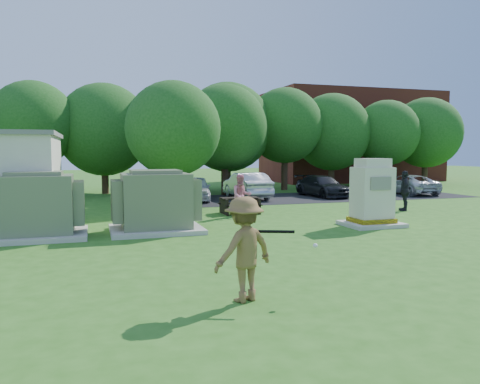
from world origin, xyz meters
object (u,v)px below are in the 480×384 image
object	(u,v)px
transformer_right	(156,203)
person_walking_right	(405,191)
picnic_table	(240,203)
batter	(244,249)
car_silver_a	(247,185)
car_white	(196,188)
person_at_picnic	(241,196)
car_dark	(323,186)
transformer_left	(36,207)
generator_cabinet	(372,197)
car_silver_b	(408,184)

from	to	relation	value
transformer_right	person_walking_right	xyz separation A→B (m)	(11.45, 2.11, -0.06)
transformer_right	picnic_table	world-z (taller)	transformer_right
picnic_table	batter	size ratio (longest dim) A/B	0.87
transformer_right	car_silver_a	size ratio (longest dim) A/B	0.67
batter	car_white	bearing A→B (deg)	-120.17
batter	person_at_picnic	world-z (taller)	batter
batter	person_walking_right	bearing A→B (deg)	-158.35
transformer_right	car_dark	world-z (taller)	transformer_right
transformer_left	picnic_table	size ratio (longest dim) A/B	1.83
batter	person_walking_right	world-z (taller)	batter
car_dark	batter	bearing A→B (deg)	-126.73
transformer_right	car_white	distance (m)	9.90
batter	transformer_right	bearing A→B (deg)	-106.80
car_white	transformer_right	bearing A→B (deg)	-97.20
person_walking_right	batter	bearing A→B (deg)	-21.27
picnic_table	car_white	bearing A→B (deg)	96.50
generator_cabinet	car_dark	xyz separation A→B (m)	(3.48, 10.39, -0.45)
picnic_table	transformer_right	bearing A→B (deg)	-139.47
generator_cabinet	car_silver_a	world-z (taller)	generator_cabinet
person_walking_right	car_silver_a	bearing A→B (deg)	-119.46
car_dark	car_silver_b	size ratio (longest dim) A/B	0.97
person_walking_right	car_dark	world-z (taller)	person_walking_right
picnic_table	car_dark	distance (m)	9.06
generator_cabinet	picnic_table	bearing A→B (deg)	127.16
transformer_left	transformer_right	size ratio (longest dim) A/B	1.00
batter	car_white	world-z (taller)	batter
person_at_picnic	car_silver_b	size ratio (longest dim) A/B	0.40
car_silver_a	car_dark	distance (m)	4.66
transformer_left	picnic_table	bearing A→B (deg)	24.09
car_white	person_at_picnic	bearing A→B (deg)	-73.55
generator_cabinet	car_white	xyz separation A→B (m)	(-4.18, 10.48, -0.40)
transformer_left	car_dark	distance (m)	17.40
generator_cabinet	transformer_left	bearing A→B (deg)	174.05
picnic_table	generator_cabinet	bearing A→B (deg)	-52.84
transformer_right	person_at_picnic	size ratio (longest dim) A/B	1.72
transformer_left	batter	xyz separation A→B (m)	(4.24, -7.84, -0.03)
generator_cabinet	car_white	bearing A→B (deg)	111.77
person_at_picnic	person_walking_right	size ratio (longest dim) A/B	0.96
batter	car_dark	distance (m)	20.04
picnic_table	car_dark	world-z (taller)	car_dark
car_silver_a	transformer_left	bearing A→B (deg)	42.19
generator_cabinet	batter	distance (m)	9.69
picnic_table	car_white	distance (m)	5.88
person_at_picnic	car_dark	size ratio (longest dim) A/B	0.41
picnic_table	person_at_picnic	distance (m)	1.07
transformer_left	batter	distance (m)	8.91
car_silver_a	person_walking_right	bearing A→B (deg)	123.03
generator_cabinet	car_dark	size ratio (longest dim) A/B	0.57
car_silver_a	car_dark	size ratio (longest dim) A/B	1.06
car_dark	person_at_picnic	bearing A→B (deg)	-142.26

